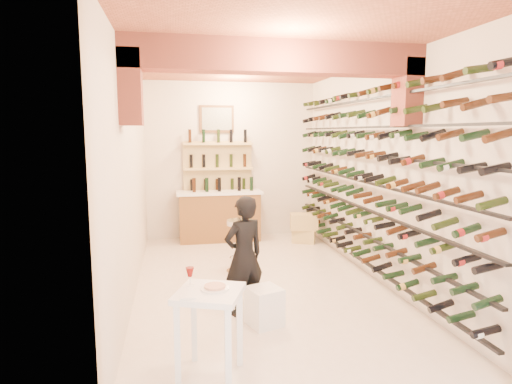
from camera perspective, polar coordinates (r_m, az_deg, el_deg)
The scene contains 11 objects.
ground at distance 6.44m, azimuth 0.52°, elevation -11.90°, with size 6.00×6.00×0.00m, color beige.
room_shell at distance 5.81m, azimuth 1.06°, elevation 8.59°, with size 3.52×6.02×3.21m.
wine_rack at distance 6.57m, azimuth 13.75°, elevation 2.14°, with size 0.32×5.70×2.56m.
back_counter at distance 8.79m, azimuth -4.83°, elevation -2.97°, with size 1.70×0.62×1.29m.
back_shelving at distance 8.93m, azimuth -5.04°, elevation 1.33°, with size 1.40×0.31×2.73m.
tasting_table at distance 3.97m, azimuth -6.19°, elevation -14.69°, with size 0.71×0.71×0.97m.
white_stool at distance 5.08m, azimuth 1.12°, elevation -14.82°, with size 0.35×0.35×0.43m, color white.
person at distance 5.21m, azimuth -1.59°, elevation -8.38°, with size 0.53×0.35×1.44m, color black.
chrome_barstool at distance 6.77m, azimuth -2.13°, elevation -6.63°, with size 0.43×0.43×0.83m.
crate_lower at distance 8.72m, azimuth 6.30°, elevation -5.76°, with size 0.44×0.31×0.27m, color tan.
crate_upper at distance 8.66m, azimuth 6.32°, elevation -3.90°, with size 0.53×0.37×0.31m, color tan.
Camera 1 is at (-1.20, -5.94, 2.17)m, focal length 30.37 mm.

